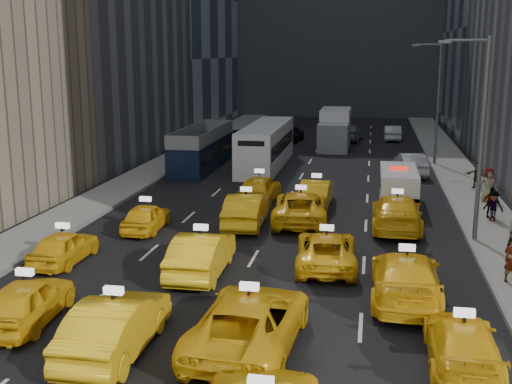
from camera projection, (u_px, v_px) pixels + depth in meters
ground at (203, 344)px, 18.73m from camera, size 160.00×160.00×0.00m
sidewalk_west at (150, 173)px, 44.56m from camera, size 3.00×90.00×0.15m
sidewalk_east at (463, 184)px, 40.90m from camera, size 3.00×90.00×0.15m
curb_west at (170, 173)px, 44.30m from camera, size 0.15×90.00×0.18m
curb_east at (440, 183)px, 41.15m from camera, size 0.15×90.00×0.18m
streetlight_near at (480, 133)px, 27.59m from camera, size 2.15×0.22×9.00m
streetlight_far at (437, 99)px, 46.81m from camera, size 2.15×0.22×9.00m
taxi_4 at (27, 301)px, 20.01m from camera, size 2.05×4.44×1.47m
taxi_5 at (115, 325)px, 18.03m from camera, size 1.76×5.00×1.65m
taxi_6 at (249, 321)px, 18.30m from camera, size 3.09×6.11×1.66m
taxi_7 at (462, 344)px, 17.26m from camera, size 1.92×4.61×1.33m
taxi_8 at (64, 247)px, 25.75m from camera, size 1.61×3.94×1.34m
taxi_9 at (201, 254)px, 24.42m from camera, size 1.86×5.02×1.64m
taxi_10 at (326, 250)px, 25.28m from camera, size 2.67×5.15×1.39m
taxi_11 at (406, 277)px, 21.88m from camera, size 2.38×5.73×1.65m
taxi_12 at (146, 217)px, 30.36m from camera, size 1.72×3.97×1.33m
taxi_13 at (246, 210)px, 31.17m from camera, size 1.94×4.99×1.62m
taxi_14 at (301, 207)px, 31.77m from camera, size 3.01×5.84×1.58m
taxi_15 at (397, 212)px, 30.60m from camera, size 2.32×5.66×1.64m
taxi_16 at (259, 189)px, 36.00m from camera, size 2.13×4.76×1.59m
taxi_17 at (316, 193)px, 35.26m from camera, size 1.65×4.51×1.48m
nypd_van at (398, 188)px, 35.15m from camera, size 2.32×5.25×2.20m
double_decker at (202, 148)px, 46.43m from camera, size 2.82×10.28×2.96m
city_bus at (266, 146)px, 47.09m from camera, size 3.78×12.19×3.10m
box_truck at (335, 129)px, 55.96m from camera, size 2.80×7.44×3.36m
misc_car_0 at (411, 164)px, 43.89m from camera, size 2.17×4.83×1.54m
misc_car_1 at (238, 139)px, 56.50m from camera, size 3.20×5.94×1.58m
misc_car_2 at (350, 133)px, 60.87m from camera, size 2.52×5.32×1.50m
misc_car_3 at (291, 133)px, 60.06m from camera, size 2.44×4.80×1.57m
misc_car_4 at (392, 133)px, 60.97m from camera, size 1.61×4.36×1.43m
pedestrian_0 at (512, 260)px, 23.16m from camera, size 0.70×0.55×1.67m
pedestrian_2 at (493, 206)px, 31.51m from camera, size 1.06×0.75×1.52m
pedestrian_3 at (491, 203)px, 32.11m from camera, size 0.94×0.51×1.54m
pedestrian_4 at (489, 185)px, 35.54m from camera, size 0.94×0.55×1.88m
pedestrian_5 at (478, 175)px, 39.02m from camera, size 1.56×0.92×1.62m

